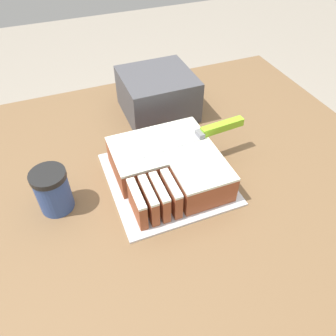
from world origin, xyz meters
name	(u,v)px	position (x,y,z in m)	size (l,w,h in m)	color
ground_plane	(157,321)	(0.00, 0.00, 0.00)	(8.00, 8.00, 0.00)	#9E9384
countertop	(154,271)	(0.00, 0.00, 0.46)	(1.40, 1.10, 0.93)	brown
cake_board	(168,179)	(0.05, 0.00, 0.93)	(0.31, 0.32, 0.01)	silver
cake	(169,166)	(0.06, 0.00, 0.97)	(0.26, 0.27, 0.08)	#994C2D
knife	(209,131)	(0.19, 0.04, 1.02)	(0.35, 0.05, 0.02)	silver
coffee_cup	(53,190)	(-0.23, 0.01, 0.98)	(0.08, 0.08, 0.11)	#334C8C
storage_box	(158,94)	(0.14, 0.31, 0.99)	(0.22, 0.22, 0.14)	#47474C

